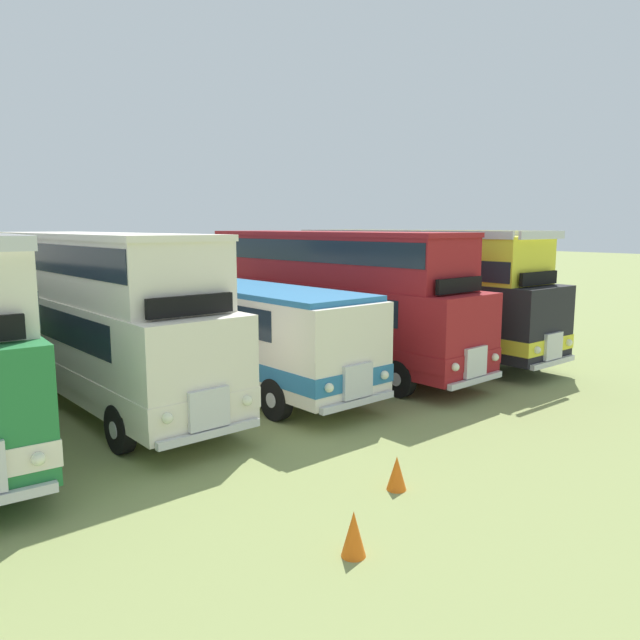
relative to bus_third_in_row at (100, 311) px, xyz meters
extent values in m
plane|color=#8C9956|center=(1.88, -0.44, -2.47)|extent=(200.00, 200.00, 0.00)
sphere|color=#EAEACC|center=(-3.17, -6.09, -1.37)|extent=(0.22, 0.22, 0.22)
cylinder|color=black|center=(-2.82, -4.45, -1.95)|extent=(0.34, 1.05, 1.04)
cylinder|color=silver|center=(-2.67, -4.46, -1.95)|extent=(0.04, 0.36, 0.36)
cube|color=silver|center=(0.00, -0.12, -0.77)|extent=(2.84, 10.58, 2.30)
cube|color=silver|center=(0.00, -0.12, -1.37)|extent=(2.88, 10.62, 0.44)
cube|color=#19232D|center=(-0.01, 0.28, -0.17)|extent=(2.79, 8.18, 0.76)
cube|color=#19232D|center=(0.17, -5.31, -0.12)|extent=(2.20, 0.17, 0.90)
cube|color=silver|center=(0.17, -5.42, -1.37)|extent=(0.90, 0.15, 0.80)
cube|color=silver|center=(0.18, -5.45, -1.87)|extent=(2.30, 0.21, 0.16)
sphere|color=#EAEACC|center=(1.07, -5.40, -1.37)|extent=(0.22, 0.22, 0.22)
sphere|color=#EAEACC|center=(-0.72, -5.46, -1.37)|extent=(0.22, 0.22, 0.22)
cube|color=silver|center=(0.00, 0.13, 1.13)|extent=(2.71, 9.68, 1.50)
cube|color=silver|center=(0.00, 0.13, 1.95)|extent=(2.77, 9.78, 0.14)
cube|color=#19232D|center=(0.00, 0.13, 1.43)|extent=(2.75, 9.58, 0.68)
cube|color=black|center=(0.16, -4.82, 0.63)|extent=(1.90, 0.18, 0.40)
cylinder|color=black|center=(1.27, -3.73, -1.95)|extent=(0.31, 1.05, 1.04)
cylinder|color=silver|center=(1.42, -3.73, -1.95)|extent=(0.03, 0.36, 0.36)
cylinder|color=black|center=(-1.03, -3.81, -1.95)|extent=(0.31, 1.05, 1.04)
cylinder|color=silver|center=(-1.18, -3.81, -1.95)|extent=(0.03, 0.36, 0.36)
cylinder|color=black|center=(1.04, 3.37, -1.95)|extent=(0.31, 1.05, 1.04)
cylinder|color=silver|center=(1.19, 3.37, -1.95)|extent=(0.03, 0.36, 0.36)
cylinder|color=black|center=(-1.26, 3.29, -1.95)|extent=(0.31, 1.05, 1.04)
cylinder|color=silver|center=(-1.41, 3.29, -1.95)|extent=(0.03, 0.36, 0.36)
cube|color=silver|center=(3.76, -0.65, -0.77)|extent=(2.85, 9.99, 2.30)
cube|color=teal|center=(3.76, -0.65, -1.37)|extent=(2.89, 10.03, 0.44)
cube|color=#19232D|center=(3.75, -0.25, -0.17)|extent=(2.79, 7.59, 0.76)
cube|color=#19232D|center=(3.93, -5.54, -0.12)|extent=(2.20, 0.18, 0.90)
cube|color=silver|center=(3.94, -5.65, -1.37)|extent=(0.90, 0.15, 0.80)
cube|color=silver|center=(3.94, -5.68, -1.87)|extent=(2.30, 0.22, 0.16)
sphere|color=#EAEACC|center=(4.83, -5.63, -1.37)|extent=(0.22, 0.22, 0.22)
sphere|color=#EAEACC|center=(3.04, -5.69, -1.37)|extent=(0.22, 0.22, 0.22)
cube|color=teal|center=(3.76, -0.65, 0.45)|extent=(2.79, 9.58, 0.14)
cylinder|color=black|center=(5.03, -3.96, -1.95)|extent=(0.32, 1.05, 1.04)
cylinder|color=silver|center=(5.18, -3.95, -1.95)|extent=(0.03, 0.36, 0.36)
cylinder|color=black|center=(2.73, -4.04, -1.95)|extent=(0.32, 1.05, 1.04)
cylinder|color=silver|center=(2.58, -4.05, -1.95)|extent=(0.03, 0.36, 0.36)
cylinder|color=black|center=(4.80, 2.54, -1.95)|extent=(0.32, 1.05, 1.04)
cylinder|color=silver|center=(4.95, 2.55, -1.95)|extent=(0.03, 0.36, 0.36)
cylinder|color=black|center=(2.50, 2.46, -1.95)|extent=(0.32, 1.05, 1.04)
cylinder|color=silver|center=(2.35, 2.45, -1.95)|extent=(0.03, 0.36, 0.36)
cube|color=maroon|center=(7.52, -0.59, -0.77)|extent=(2.95, 11.07, 2.30)
cube|color=maroon|center=(7.52, -0.59, -1.37)|extent=(2.99, 11.11, 0.44)
cube|color=#19232D|center=(7.50, -0.19, -0.17)|extent=(2.88, 8.67, 0.76)
cube|color=#19232D|center=(7.74, -6.01, -0.12)|extent=(2.20, 0.19, 0.90)
cube|color=silver|center=(7.74, -6.12, -1.37)|extent=(0.90, 0.16, 0.80)
cube|color=silver|center=(7.74, -6.15, -1.87)|extent=(2.30, 0.23, 0.16)
sphere|color=#EAEACC|center=(8.64, -6.09, -1.37)|extent=(0.22, 0.22, 0.22)
sphere|color=#EAEACC|center=(6.84, -6.17, -1.37)|extent=(0.22, 0.22, 0.22)
cube|color=maroon|center=(7.51, -0.34, 1.13)|extent=(2.81, 10.17, 1.50)
cube|color=maroon|center=(7.51, -0.34, 1.95)|extent=(2.87, 10.27, 0.14)
cube|color=#19232D|center=(7.51, -0.34, 1.43)|extent=(2.85, 10.07, 0.68)
cube|color=black|center=(7.72, -5.52, 0.63)|extent=(1.90, 0.20, 0.40)
cylinder|color=black|center=(8.82, -4.42, -1.95)|extent=(0.32, 1.05, 1.04)
cylinder|color=silver|center=(8.97, -4.42, -1.95)|extent=(0.03, 0.36, 0.36)
cylinder|color=black|center=(6.53, -4.52, -1.95)|extent=(0.32, 1.05, 1.04)
cylinder|color=silver|center=(6.38, -4.52, -1.95)|extent=(0.03, 0.36, 0.36)
cylinder|color=black|center=(8.51, 3.15, -1.95)|extent=(0.32, 1.05, 1.04)
cylinder|color=silver|center=(8.66, 3.15, -1.95)|extent=(0.03, 0.36, 0.36)
cylinder|color=black|center=(6.22, 3.05, -1.95)|extent=(0.32, 1.05, 1.04)
cylinder|color=silver|center=(6.07, 3.05, -1.95)|extent=(0.03, 0.36, 0.36)
cube|color=black|center=(11.27, -0.77, -0.77)|extent=(2.63, 10.88, 2.30)
cube|color=yellow|center=(11.27, -0.77, -1.37)|extent=(2.67, 10.92, 0.44)
cube|color=#19232D|center=(11.27, -0.37, -0.17)|extent=(2.63, 8.48, 0.76)
cube|color=#19232D|center=(11.34, -6.14, -0.12)|extent=(2.20, 0.13, 0.90)
cube|color=silver|center=(11.34, -6.25, -1.37)|extent=(0.90, 0.13, 0.80)
cube|color=silver|center=(11.34, -6.28, -1.87)|extent=(2.30, 0.17, 0.16)
sphere|color=#EAEACC|center=(12.24, -6.25, -1.37)|extent=(0.22, 0.22, 0.22)
sphere|color=#EAEACC|center=(10.44, -6.27, -1.37)|extent=(0.22, 0.22, 0.22)
cube|color=yellow|center=(11.27, -0.52, 1.13)|extent=(2.52, 9.98, 1.50)
cube|color=silver|center=(11.33, -5.70, 1.93)|extent=(2.40, 0.13, 0.24)
cube|color=silver|center=(11.21, 3.95, 1.93)|extent=(2.40, 0.13, 0.24)
cube|color=silver|center=(12.47, -0.51, 1.93)|extent=(0.22, 9.95, 0.24)
cube|color=silver|center=(10.07, -0.54, 1.93)|extent=(0.22, 9.95, 0.24)
cube|color=#19232D|center=(11.27, -0.52, 0.83)|extent=(2.56, 9.88, 0.64)
cube|color=black|center=(11.33, -5.65, 0.63)|extent=(1.90, 0.14, 0.40)
cylinder|color=black|center=(12.47, -4.58, -1.95)|extent=(0.29, 1.04, 1.04)
cylinder|color=silver|center=(12.62, -4.58, -1.95)|extent=(0.02, 0.36, 0.36)
cylinder|color=black|center=(10.17, -4.61, -1.95)|extent=(0.29, 1.04, 1.04)
cylinder|color=silver|center=(10.02, -4.61, -1.95)|extent=(0.02, 0.36, 0.36)
cylinder|color=black|center=(12.38, 2.87, -1.95)|extent=(0.29, 1.04, 1.04)
cylinder|color=silver|center=(12.53, 2.87, -1.95)|extent=(0.02, 0.36, 0.36)
cylinder|color=black|center=(10.08, 2.84, -1.95)|extent=(0.29, 1.04, 1.04)
cylinder|color=silver|center=(9.93, 2.84, -1.95)|extent=(0.02, 0.36, 0.36)
cone|color=orange|center=(0.04, -9.84, -2.13)|extent=(0.36, 0.36, 0.68)
cone|color=orange|center=(2.13, -8.67, -2.16)|extent=(0.36, 0.36, 0.62)
cylinder|color=#8C704C|center=(1.88, 10.61, -1.95)|extent=(0.08, 0.08, 1.05)
cylinder|color=#8C704C|center=(8.08, 10.61, -1.95)|extent=(0.08, 0.08, 1.05)
cylinder|color=#8C704C|center=(14.27, 10.61, -1.95)|extent=(0.08, 0.08, 1.05)
cylinder|color=beige|center=(1.88, 10.61, -1.54)|extent=(24.78, 0.03, 0.03)
camera|label=1|loc=(-5.44, -15.86, 2.20)|focal=34.32mm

